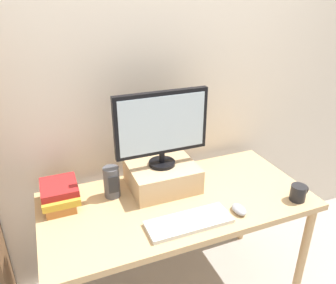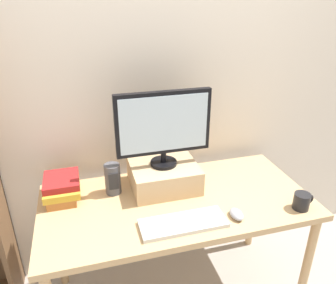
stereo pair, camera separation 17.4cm
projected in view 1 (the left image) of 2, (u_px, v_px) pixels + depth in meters
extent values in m
cube|color=beige|center=(148.00, 84.00, 2.02)|extent=(7.00, 0.08, 2.60)
cube|color=tan|center=(178.00, 201.00, 1.85)|extent=(1.50, 0.72, 0.04)
cylinder|color=tan|center=(303.00, 256.00, 1.99)|extent=(0.05, 0.05, 0.72)
cylinder|color=tan|center=(54.00, 249.00, 2.03)|extent=(0.05, 0.05, 0.72)
cylinder|color=tan|center=(244.00, 200.00, 2.51)|extent=(0.05, 0.05, 0.72)
cube|color=tan|center=(162.00, 175.00, 1.93)|extent=(0.38, 0.34, 0.15)
cylinder|color=black|center=(162.00, 163.00, 1.90)|extent=(0.15, 0.15, 0.02)
cylinder|color=black|center=(162.00, 157.00, 1.88)|extent=(0.03, 0.03, 0.06)
cube|color=black|center=(162.00, 123.00, 1.79)|extent=(0.54, 0.04, 0.36)
cube|color=silver|center=(163.00, 124.00, 1.77)|extent=(0.49, 0.00, 0.32)
cube|color=silver|center=(189.00, 222.00, 1.64)|extent=(0.44, 0.16, 0.02)
cube|color=white|center=(189.00, 220.00, 1.63)|extent=(0.41, 0.14, 0.00)
ellipsoid|color=#99999E|center=(239.00, 209.00, 1.72)|extent=(0.06, 0.10, 0.04)
cube|color=#AD662D|center=(60.00, 201.00, 1.78)|extent=(0.15, 0.24, 0.04)
cube|color=gold|center=(60.00, 194.00, 1.77)|extent=(0.19, 0.24, 0.04)
cube|color=maroon|center=(59.00, 187.00, 1.76)|extent=(0.19, 0.22, 0.04)
cylinder|color=black|center=(298.00, 193.00, 1.81)|extent=(0.09, 0.09, 0.09)
torus|color=black|center=(304.00, 191.00, 1.83)|extent=(0.06, 0.01, 0.06)
cylinder|color=#4C4C51|center=(112.00, 182.00, 1.83)|extent=(0.09, 0.09, 0.18)
cube|color=#2D2D30|center=(114.00, 185.00, 1.79)|extent=(0.05, 0.00, 0.10)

